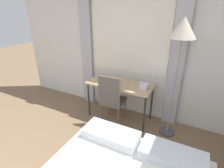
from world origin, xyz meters
TOP-DOWN VIEW (x-y plane):
  - wall_back_with_window at (0.01, 2.85)m, footprint 4.90×0.13m
  - desk at (0.09, 2.51)m, footprint 1.19×0.52m
  - desk_chair at (0.04, 2.26)m, footprint 0.42×0.42m
  - standing_lamp at (1.02, 2.46)m, footprint 0.36×0.36m
  - telephone at (0.54, 2.50)m, footprint 0.16×0.17m
  - book at (-0.05, 2.47)m, footprint 0.29×0.26m

SIDE VIEW (x-z plane):
  - desk_chair at x=0.04m, z-range 0.05..1.01m
  - desk at x=0.09m, z-range 0.30..1.03m
  - book at x=-0.05m, z-range 0.73..0.75m
  - telephone at x=0.54m, z-range 0.72..0.83m
  - wall_back_with_window at x=0.01m, z-range 0.00..2.70m
  - standing_lamp at x=1.02m, z-range 0.70..2.59m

